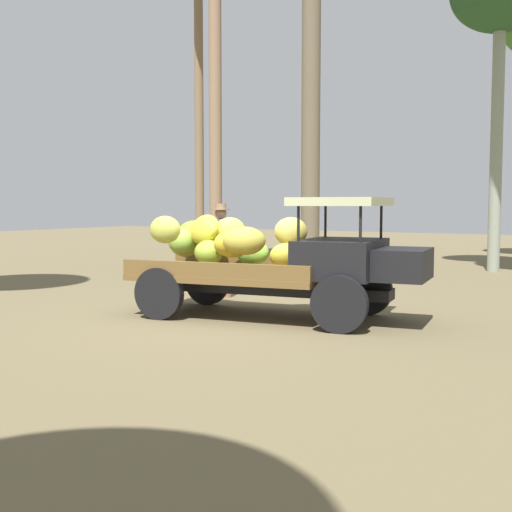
# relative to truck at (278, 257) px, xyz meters

# --- Properties ---
(ground_plane) EXTENTS (60.00, 60.00, 0.00)m
(ground_plane) POSITION_rel_truck_xyz_m (-0.39, -0.09, -0.93)
(ground_plane) COLOR brown
(truck) EXTENTS (4.61, 2.30, 1.83)m
(truck) POSITION_rel_truck_xyz_m (0.00, 0.00, 0.00)
(truck) COLOR black
(truck) RESTS_ON ground
(farmer) EXTENTS (0.52, 0.49, 1.74)m
(farmer) POSITION_rel_truck_xyz_m (-2.05, 1.44, 0.07)
(farmer) COLOR #90614C
(farmer) RESTS_ON ground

